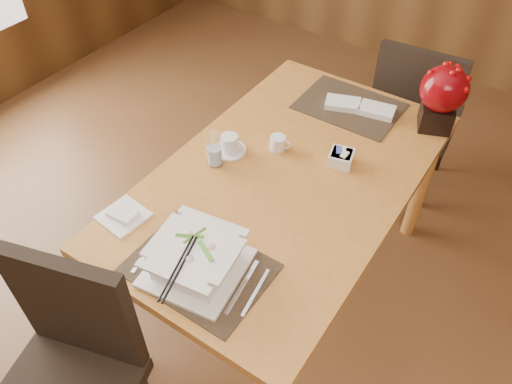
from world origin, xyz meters
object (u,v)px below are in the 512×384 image
Objects in this scene: berry_decor at (443,95)px; near_chair at (69,366)px; coffee_cup at (230,145)px; far_chair at (414,113)px; sugar_caddy at (341,158)px; dining_table at (286,192)px; creamer_jug at (278,143)px; water_glass at (214,149)px; soup_setting at (196,259)px; bread_plate at (123,216)px.

berry_decor is 0.31× the size of near_chair.
far_chair reaches higher than coffee_cup.
dining_table is at bearing -129.40° from sugar_caddy.
near_chair is (-0.37, -1.15, -0.24)m from sugar_caddy.
coffee_cup is at bearing -154.65° from creamer_jug.
water_glass is 0.27m from creamer_jug.
soup_setting reaches higher than dining_table.
sugar_caddy is 0.10× the size of near_chair.
bread_plate is at bearing -101.12° from coffee_cup.
berry_decor is at bearing 59.10° from dining_table.
soup_setting is (-0.00, -0.56, 0.16)m from dining_table.
creamer_jug is at bearing 91.15° from soup_setting.
sugar_caddy is 0.60× the size of bread_plate.
coffee_cup is at bearing 88.15° from water_glass.
coffee_cup is at bearing -177.73° from dining_table.
water_glass reaches higher than soup_setting.
creamer_jug is at bearing 135.55° from dining_table.
berry_decor is 0.57m from far_chair.
berry_decor reaches higher than near_chair.
near_chair is at bearing -102.85° from dining_table.
soup_setting reaches higher than creamer_jug.
coffee_cup reaches higher than dining_table.
bread_plate is 0.53m from near_chair.
berry_decor is (0.64, 0.72, 0.09)m from water_glass.
sugar_caddy is (0.26, 0.06, -0.00)m from creamer_jug.
berry_decor is at bearing 62.99° from sugar_caddy.
water_glass is (-0.27, -0.11, 0.17)m from dining_table.
water_glass is at bearing 62.36° from far_chair.
bread_plate is (-0.26, -0.64, -0.03)m from creamer_jug.
creamer_jug reaches higher than sugar_caddy.
dining_table is at bearing 81.39° from soup_setting.
water_glass is 0.51× the size of berry_decor.
berry_decor is 1.75m from near_chair.
berry_decor is at bearing 110.97° from far_chair.
coffee_cup is 0.14× the size of near_chair.
water_glass is 1.62× the size of sugar_caddy.
sugar_caddy is (0.42, 0.28, -0.05)m from water_glass.
water_glass is at bearing -145.96° from sugar_caddy.
soup_setting is at bearing 46.27° from near_chair.
water_glass is 1.23m from far_chair.
creamer_jug is (0.16, 0.22, -0.04)m from water_glass.
soup_setting is 1.59m from far_chair.
berry_decor is (0.37, 0.62, 0.26)m from dining_table.
sugar_caddy is 0.10× the size of far_chair.
water_glass reaches higher than dining_table.
coffee_cup is 1.48× the size of sugar_caddy.
sugar_caddy is at bearing 0.78° from creamer_jug.
berry_decor is 1.37m from bread_plate.
sugar_caddy is 0.31× the size of berry_decor.
near_chair is at bearing -110.38° from berry_decor.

